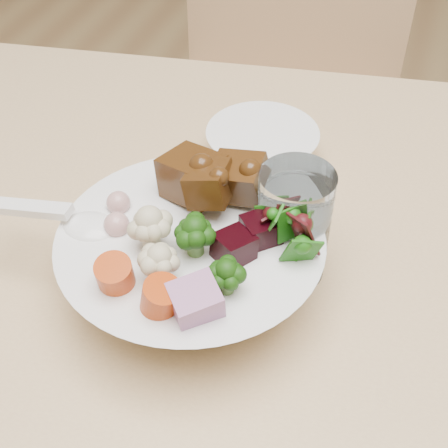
# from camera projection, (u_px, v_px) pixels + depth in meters

# --- Properties ---
(dining_table) EXTENTS (1.61, 1.04, 0.71)m
(dining_table) POSITION_uv_depth(u_px,v_px,m) (383.00, 357.00, 0.62)
(dining_table) COLOR #D6B17E
(dining_table) RESTS_ON ground
(chair_far) EXTENTS (0.45, 0.45, 0.95)m
(chair_far) POSITION_uv_depth(u_px,v_px,m) (276.00, 86.00, 1.18)
(chair_far) COLOR tan
(chair_far) RESTS_ON ground
(food_bowl) EXTENTS (0.24, 0.24, 0.13)m
(food_bowl) POSITION_uv_depth(u_px,v_px,m) (194.00, 259.00, 0.56)
(food_bowl) COLOR white
(food_bowl) RESTS_ON dining_table
(soup_spoon) EXTENTS (0.14, 0.04, 0.03)m
(soup_spoon) POSITION_uv_depth(u_px,v_px,m) (73.00, 223.00, 0.56)
(soup_spoon) COLOR white
(soup_spoon) RESTS_ON food_bowl
(water_glass) EXTENTS (0.07, 0.07, 0.12)m
(water_glass) POSITION_uv_depth(u_px,v_px,m) (293.00, 229.00, 0.57)
(water_glass) COLOR silver
(water_glass) RESTS_ON dining_table
(side_bowl) EXTENTS (0.13, 0.13, 0.04)m
(side_bowl) POSITION_uv_depth(u_px,v_px,m) (262.00, 147.00, 0.72)
(side_bowl) COLOR white
(side_bowl) RESTS_ON dining_table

